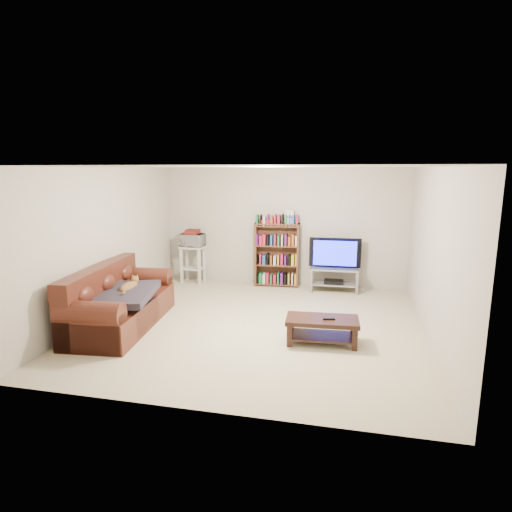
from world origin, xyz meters
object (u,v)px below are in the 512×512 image
(coffee_table, at_px, (322,326))
(tv_stand, at_px, (334,275))
(bookshelf, at_px, (277,254))
(sofa, at_px, (117,305))

(coffee_table, bearing_deg, tv_stand, 85.37)
(tv_stand, xyz_separation_m, bookshelf, (-1.17, 0.15, 0.35))
(bookshelf, bearing_deg, tv_stand, -10.67)
(sofa, xyz_separation_m, tv_stand, (3.16, 2.67, -0.01))
(coffee_table, distance_m, bookshelf, 3.06)
(sofa, xyz_separation_m, bookshelf, (1.99, 2.82, 0.35))
(sofa, distance_m, coffee_table, 3.12)
(sofa, relative_size, bookshelf, 1.74)
(coffee_table, relative_size, tv_stand, 1.07)
(sofa, distance_m, tv_stand, 4.14)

